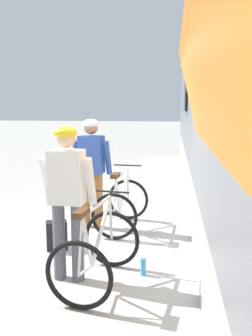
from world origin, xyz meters
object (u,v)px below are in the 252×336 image
(bicycle_near_silver, at_px, (97,251))
(bicycle_far_white, at_px, (122,204))
(cyclist_near_in_white, at_px, (67,190))
(water_bottle_near_the_bikes, at_px, (143,267))
(backpack_on_platform, at_px, (57,235))
(cyclist_far_in_blue, at_px, (92,164))

(bicycle_near_silver, bearing_deg, bicycle_far_white, 89.75)
(cyclist_near_in_white, xyz_separation_m, water_bottle_near_the_bikes, (0.84, 0.20, -0.95))
(bicycle_near_silver, relative_size, backpack_on_platform, 2.91)
(cyclist_far_in_blue, relative_size, bicycle_near_silver, 1.51)
(bicycle_near_silver, distance_m, water_bottle_near_the_bikes, 0.65)
(cyclist_near_in_white, bearing_deg, bicycle_near_silver, -18.63)
(cyclist_near_in_white, relative_size, bicycle_near_silver, 1.51)
(backpack_on_platform, bearing_deg, bicycle_near_silver, -72.90)
(cyclist_near_in_white, xyz_separation_m, cyclist_far_in_blue, (-0.13, 1.83, 0.00))
(backpack_on_platform, bearing_deg, cyclist_far_in_blue, 52.33)
(bicycle_far_white, bearing_deg, cyclist_far_in_blue, 176.81)
(bicycle_far_white, relative_size, backpack_on_platform, 2.82)
(bicycle_far_white, xyz_separation_m, water_bottle_near_the_bikes, (0.48, -1.61, -0.30))
(cyclist_near_in_white, height_order, cyclist_far_in_blue, same)
(backpack_on_platform, bearing_deg, water_bottle_near_the_bikes, -48.61)
(cyclist_near_in_white, distance_m, water_bottle_near_the_bikes, 1.28)
(bicycle_near_silver, height_order, water_bottle_near_the_bikes, bicycle_near_silver)
(water_bottle_near_the_bikes, bearing_deg, backpack_on_platform, 152.89)
(bicycle_near_silver, xyz_separation_m, water_bottle_near_the_bikes, (0.49, 0.32, -0.30))
(cyclist_near_in_white, relative_size, backpack_on_platform, 4.40)
(cyclist_near_in_white, distance_m, bicycle_far_white, 1.95)
(backpack_on_platform, distance_m, water_bottle_near_the_bikes, 1.41)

